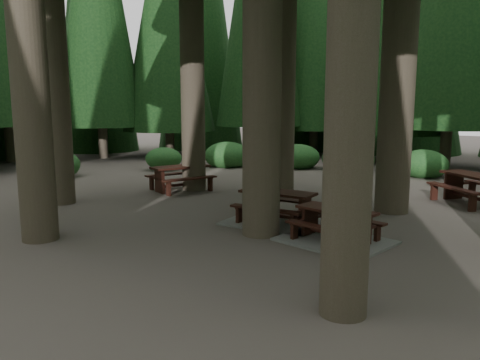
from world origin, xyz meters
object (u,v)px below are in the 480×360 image
Objects in this scene: picnic_table_c at (277,212)px; picnic_table_d at (473,184)px; picnic_table_a at (336,231)px; picnic_table_b at (181,174)px.

picnic_table_d is (3.43, 5.27, 0.32)m from picnic_table_c.
picnic_table_a is at bearing -24.24° from picnic_table_c.
picnic_table_b is (-6.87, 2.47, 0.32)m from picnic_table_a.
picnic_table_d reaches higher than picnic_table_b.
picnic_table_c is 6.30m from picnic_table_d.
picnic_table_a is 6.14m from picnic_table_d.
picnic_table_a is 0.95× the size of picnic_table_c.
picnic_table_c is at bearing -83.64° from picnic_table_d.
picnic_table_d is (1.57, 5.93, 0.35)m from picnic_table_a.
picnic_table_d is (8.44, 3.46, 0.03)m from picnic_table_b.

